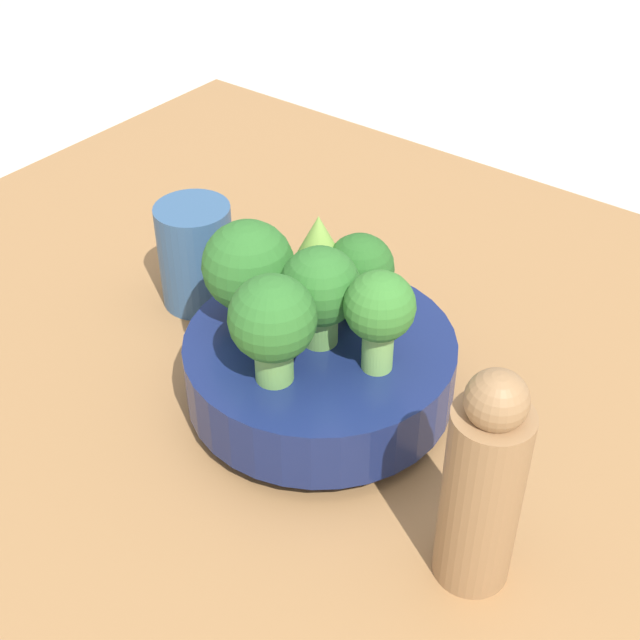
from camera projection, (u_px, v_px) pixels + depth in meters
The scene contains 11 objects.
ground_plane at pixel (370, 436), 0.75m from camera, with size 6.00×6.00×0.00m, color beige.
table at pixel (371, 418), 0.74m from camera, with size 1.12×0.84×0.04m.
bowl at pixel (320, 368), 0.70m from camera, with size 0.21×0.21×0.07m.
romanesco_piece_far at pixel (319, 251), 0.69m from camera, with size 0.05×0.05×0.08m.
broccoli_floret_center at pixel (320, 290), 0.66m from camera, with size 0.06×0.06×0.08m.
broccoli_floret_front at pixel (273, 322), 0.62m from camera, with size 0.06×0.06×0.09m.
broccoli_floret_back at pixel (360, 271), 0.69m from camera, with size 0.05×0.05×0.07m.
broccoli_floret_right at pixel (379, 312), 0.63m from camera, with size 0.05×0.05×0.08m.
broccoli_floret_left at pixel (248, 267), 0.68m from camera, with size 0.07×0.07×0.09m.
cup at pixel (196, 255), 0.81m from camera, with size 0.07×0.07×0.10m.
pepper_mill at pixel (483, 485), 0.55m from camera, with size 0.05×0.05×0.17m.
Camera 1 is at (0.29, -0.46, 0.53)m, focal length 50.00 mm.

